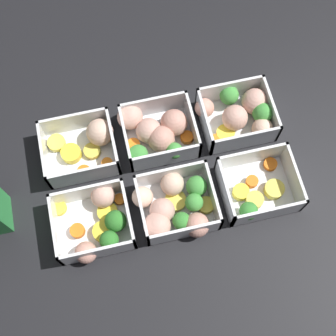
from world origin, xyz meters
TOP-DOWN VIEW (x-y plane):
  - ground_plane at (0.00, 0.00)m, footprint 4.00×4.00m
  - container_near_left at (-0.14, -0.07)m, footprint 0.14×0.15m
  - container_near_center at (-0.01, -0.08)m, footprint 0.16×0.14m
  - container_near_right at (0.15, -0.08)m, footprint 0.13×0.12m
  - container_far_left at (-0.14, 0.08)m, footprint 0.14×0.12m
  - container_far_center at (-0.01, 0.07)m, footprint 0.15×0.14m
  - container_far_right at (0.16, 0.08)m, footprint 0.15×0.13m

SIDE VIEW (x-z plane):
  - ground_plane at x=0.00m, z-range 0.00..0.00m
  - container_near_right at x=0.15m, z-range -0.01..0.05m
  - container_far_left at x=-0.14m, z-range -0.01..0.05m
  - container_near_left at x=-0.14m, z-range -0.01..0.05m
  - container_near_center at x=-0.01m, z-range 0.00..0.05m
  - container_far_right at x=0.16m, z-range 0.00..0.05m
  - container_far_center at x=-0.01m, z-range 0.00..0.06m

